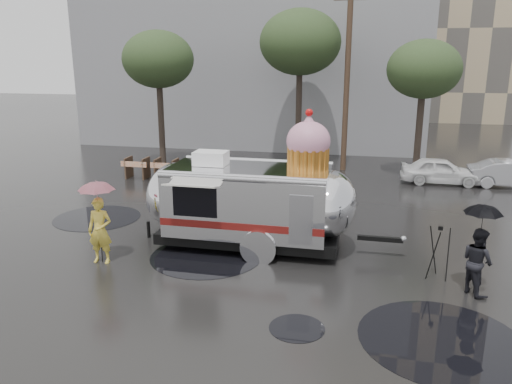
% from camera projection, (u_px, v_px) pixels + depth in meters
% --- Properties ---
extents(ground, '(120.00, 120.00, 0.00)m').
position_uv_depth(ground, '(219.00, 278.00, 13.13)').
color(ground, black).
rests_on(ground, ground).
extents(puddles, '(14.32, 9.05, 0.01)m').
position_uv_depth(puddles, '(229.00, 266.00, 13.89)').
color(puddles, black).
rests_on(puddles, ground).
extents(grey_building, '(22.00, 12.00, 13.00)m').
position_uv_depth(grey_building, '(260.00, 44.00, 34.89)').
color(grey_building, slate).
rests_on(grey_building, ground).
extents(utility_pole, '(1.60, 0.28, 9.00)m').
position_uv_depth(utility_pole, '(347.00, 78.00, 24.59)').
color(utility_pole, '#473323').
rests_on(utility_pole, ground).
extents(tree_left, '(3.64, 3.64, 6.95)m').
position_uv_depth(tree_left, '(158.00, 60.00, 25.41)').
color(tree_left, '#382D26').
rests_on(tree_left, ground).
extents(tree_mid, '(4.20, 4.20, 8.03)m').
position_uv_depth(tree_mid, '(300.00, 43.00, 25.61)').
color(tree_mid, '#382D26').
rests_on(tree_mid, ground).
extents(tree_right, '(3.36, 3.36, 6.42)m').
position_uv_depth(tree_right, '(424.00, 70.00, 22.81)').
color(tree_right, '#382D26').
rests_on(tree_right, ground).
extents(barricade_row, '(4.30, 0.80, 1.00)m').
position_uv_depth(barricade_row, '(166.00, 169.00, 23.54)').
color(barricade_row, '#473323').
rests_on(barricade_row, ground).
extents(airstream_trailer, '(8.02, 3.04, 4.32)m').
position_uv_depth(airstream_trailer, '(253.00, 199.00, 14.97)').
color(airstream_trailer, silver).
rests_on(airstream_trailer, ground).
extents(person_left, '(0.71, 0.50, 1.88)m').
position_uv_depth(person_left, '(100.00, 231.00, 13.92)').
color(person_left, yellow).
rests_on(person_left, ground).
extents(umbrella_pink, '(1.22, 1.22, 2.38)m').
position_uv_depth(umbrella_pink, '(97.00, 195.00, 13.65)').
color(umbrella_pink, '#D0798A').
rests_on(umbrella_pink, ground).
extents(person_right, '(0.80, 0.92, 1.68)m').
position_uv_depth(person_right, '(477.00, 261.00, 12.08)').
color(person_right, black).
rests_on(person_right, ground).
extents(umbrella_black, '(1.10, 1.10, 2.30)m').
position_uv_depth(umbrella_black, '(483.00, 219.00, 11.80)').
color(umbrella_black, black).
rests_on(umbrella_black, ground).
extents(tripod, '(0.55, 0.59, 1.44)m').
position_uv_depth(tripod, '(439.00, 248.00, 12.93)').
color(tripod, black).
rests_on(tripod, ground).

